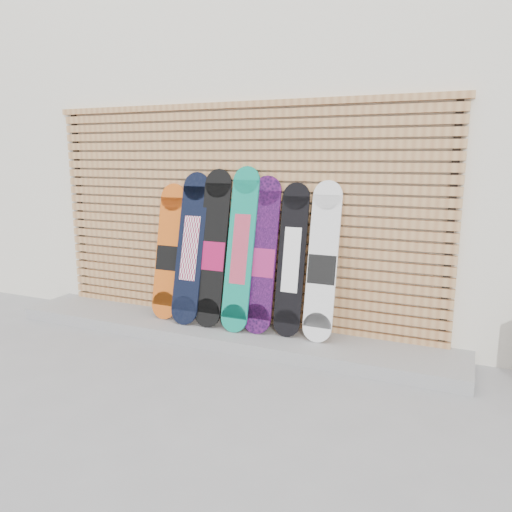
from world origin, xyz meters
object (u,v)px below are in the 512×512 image
object	(u,v)px
snowboard_3	(240,249)
snowboard_6	(322,263)
snowboard_2	(213,249)
snowboard_4	(262,256)
snowboard_1	(190,248)
snowboard_0	(169,252)
snowboard_5	(292,260)

from	to	relation	value
snowboard_3	snowboard_6	xyz separation A→B (m)	(0.81, 0.03, -0.07)
snowboard_2	snowboard_6	world-z (taller)	snowboard_2
snowboard_2	snowboard_4	xyz separation A→B (m)	(0.52, 0.01, -0.03)
snowboard_1	snowboard_3	bearing A→B (deg)	0.37
snowboard_3	snowboard_4	bearing A→B (deg)	5.77
snowboard_0	snowboard_3	distance (m)	0.85
snowboard_3	snowboard_5	size ratio (longest dim) A/B	1.10
snowboard_4	snowboard_6	distance (m)	0.60
snowboard_0	snowboard_5	distance (m)	1.35
snowboard_1	snowboard_6	distance (m)	1.37
snowboard_3	snowboard_5	world-z (taller)	snowboard_3
snowboard_0	snowboard_5	xyz separation A→B (m)	(1.35, 0.01, 0.03)
snowboard_4	snowboard_6	world-z (taller)	snowboard_4
snowboard_4	snowboard_6	bearing A→B (deg)	1.09
snowboard_1	snowboard_6	xyz separation A→B (m)	(1.37, 0.04, -0.04)
snowboard_4	snowboard_5	world-z (taller)	snowboard_4
snowboard_6	snowboard_4	bearing A→B (deg)	-178.91
snowboard_0	snowboard_2	size ratio (longest dim) A/B	0.90
snowboard_0	snowboard_2	world-z (taller)	snowboard_2
snowboard_1	snowboard_6	bearing A→B (deg)	1.53
snowboard_1	snowboard_5	world-z (taller)	snowboard_1
snowboard_1	snowboard_0	bearing A→B (deg)	173.35
snowboard_1	snowboard_6	world-z (taller)	snowboard_1
snowboard_0	snowboard_5	bearing A→B (deg)	0.62
snowboard_5	snowboard_1	bearing A→B (deg)	-177.44
snowboard_5	snowboard_2	bearing A→B (deg)	-177.38
snowboard_2	snowboard_5	size ratio (longest dim) A/B	1.08
snowboard_5	snowboard_6	size ratio (longest dim) A/B	0.98
snowboard_0	snowboard_5	size ratio (longest dim) A/B	0.97
snowboard_1	snowboard_5	size ratio (longest dim) A/B	1.06
snowboard_0	snowboard_4	world-z (taller)	snowboard_4
snowboard_3	snowboard_4	size ratio (longest dim) A/B	1.06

